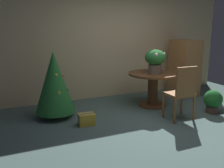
# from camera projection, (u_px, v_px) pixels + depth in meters

# --- Properties ---
(ground_plane) EXTENTS (6.60, 6.60, 0.00)m
(ground_plane) POSITION_uv_depth(u_px,v_px,m) (168.00, 124.00, 4.53)
(ground_plane) COLOR #4C6660
(back_wall_panel) EXTENTS (6.00, 0.10, 2.60)m
(back_wall_panel) POSITION_uv_depth(u_px,v_px,m) (116.00, 43.00, 6.19)
(back_wall_panel) COLOR beige
(back_wall_panel) RESTS_ON ground_plane
(round_dining_table) EXTENTS (1.06, 1.06, 0.73)m
(round_dining_table) POSITION_uv_depth(u_px,v_px,m) (153.00, 84.00, 5.48)
(round_dining_table) COLOR brown
(round_dining_table) RESTS_ON ground_plane
(flower_vase) EXTENTS (0.43, 0.43, 0.50)m
(flower_vase) POSITION_uv_depth(u_px,v_px,m) (155.00, 59.00, 5.32)
(flower_vase) COLOR #665B51
(flower_vase) RESTS_ON round_dining_table
(wooden_chair_near) EXTENTS (0.48, 0.40, 1.02)m
(wooden_chair_near) POSITION_uv_depth(u_px,v_px,m) (182.00, 90.00, 4.62)
(wooden_chair_near) COLOR brown
(wooden_chair_near) RESTS_ON ground_plane
(holiday_tree) EXTENTS (0.75, 0.75, 1.26)m
(holiday_tree) POSITION_uv_depth(u_px,v_px,m) (54.00, 82.00, 4.76)
(holiday_tree) COLOR brown
(holiday_tree) RESTS_ON ground_plane
(gift_box_gold) EXTENTS (0.30, 0.21, 0.21)m
(gift_box_gold) POSITION_uv_depth(u_px,v_px,m) (87.00, 119.00, 4.50)
(gift_box_gold) COLOR gold
(gift_box_gold) RESTS_ON ground_plane
(wooden_cabinet) EXTENTS (0.53, 0.70, 1.38)m
(wooden_cabinet) POSITION_uv_depth(u_px,v_px,m) (184.00, 68.00, 6.38)
(wooden_cabinet) COLOR #9E6B3D
(wooden_cabinet) RESTS_ON ground_plane
(potted_plant) EXTENTS (0.37, 0.37, 0.47)m
(potted_plant) POSITION_uv_depth(u_px,v_px,m) (213.00, 101.00, 5.08)
(potted_plant) COLOR #4C382D
(potted_plant) RESTS_ON ground_plane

